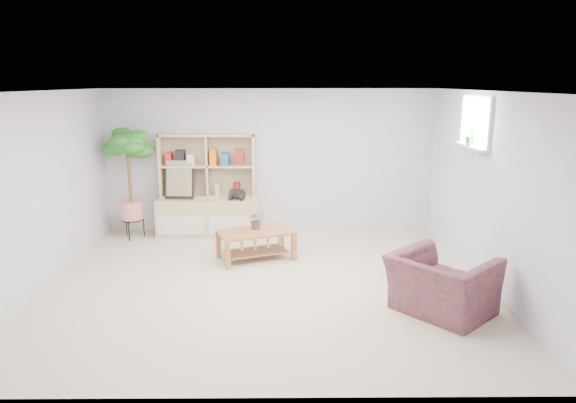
{
  "coord_description": "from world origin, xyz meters",
  "views": [
    {
      "loc": [
        0.24,
        -6.05,
        2.51
      ],
      "look_at": [
        0.3,
        0.59,
        0.95
      ],
      "focal_mm": 32.0,
      "sensor_mm": 36.0,
      "label": 1
    }
  ],
  "objects_px": {
    "armchair": "(442,281)",
    "storage_unit": "(208,186)",
    "coffee_table": "(256,245)",
    "floor_tree": "(130,184)"
  },
  "relations": [
    {
      "from": "armchair",
      "to": "storage_unit",
      "type": "bearing_deg",
      "value": 2.89
    },
    {
      "from": "coffee_table",
      "to": "armchair",
      "type": "height_order",
      "value": "armchair"
    },
    {
      "from": "coffee_table",
      "to": "storage_unit",
      "type": "bearing_deg",
      "value": 103.11
    },
    {
      "from": "storage_unit",
      "to": "armchair",
      "type": "relative_size",
      "value": 1.65
    },
    {
      "from": "coffee_table",
      "to": "floor_tree",
      "type": "xyz_separation_m",
      "value": [
        -2.07,
        1.05,
        0.69
      ]
    },
    {
      "from": "storage_unit",
      "to": "armchair",
      "type": "xyz_separation_m",
      "value": [
        2.99,
        -3.02,
        -0.46
      ]
    },
    {
      "from": "coffee_table",
      "to": "armchair",
      "type": "distance_m",
      "value": 2.79
    },
    {
      "from": "storage_unit",
      "to": "coffee_table",
      "type": "xyz_separation_m",
      "value": [
        0.85,
        -1.24,
        -0.62
      ]
    },
    {
      "from": "storage_unit",
      "to": "coffee_table",
      "type": "distance_m",
      "value": 1.63
    },
    {
      "from": "storage_unit",
      "to": "floor_tree",
      "type": "relative_size",
      "value": 0.93
    }
  ]
}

